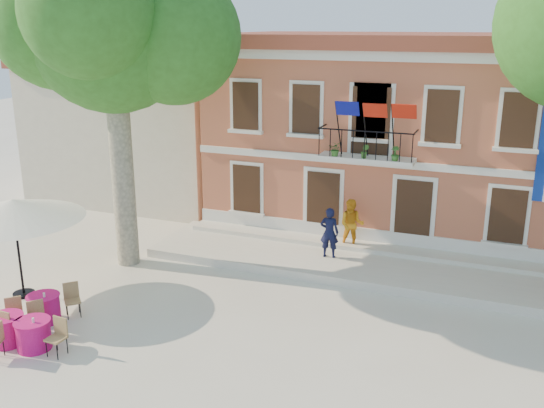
{
  "coord_description": "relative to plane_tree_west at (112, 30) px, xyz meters",
  "views": [
    {
      "loc": [
        6.34,
        -14.13,
        7.87
      ],
      "look_at": [
        -0.6,
        3.5,
        2.2
      ],
      "focal_mm": 40.0,
      "sensor_mm": 36.0,
      "label": 1
    }
  ],
  "objects": [
    {
      "name": "neighbor_west",
      "position": [
        -4.19,
        8.96,
        -4.46
      ],
      "size": [
        9.4,
        9.4,
        6.4
      ],
      "color": "beige",
      "rests_on": "ground"
    },
    {
      "name": "plane_tree_west",
      "position": [
        0.0,
        0.0,
        0.0
      ],
      "size": [
        5.31,
        5.31,
        10.43
      ],
      "color": "#A59E84",
      "rests_on": "ground"
    },
    {
      "name": "ground",
      "position": [
        5.31,
        -2.04,
        -7.67
      ],
      "size": [
        90.0,
        90.0,
        0.0
      ],
      "primitive_type": "plane",
      "color": "beige",
      "rests_on": "ground"
    },
    {
      "name": "patio_umbrella",
      "position": [
        -1.46,
        -3.36,
        -4.97
      ],
      "size": [
        4.04,
        4.04,
        3.0
      ],
      "color": "black",
      "rests_on": "ground"
    },
    {
      "name": "cafe_table_1",
      "position": [
        0.29,
        -5.77,
        -7.24
      ],
      "size": [
        1.76,
        1.84,
        0.95
      ],
      "color": "#D11377",
      "rests_on": "ground"
    },
    {
      "name": "main_building",
      "position": [
        7.31,
        7.95,
        -3.89
      ],
      "size": [
        13.5,
        9.59,
        7.5
      ],
      "color": "#B85D42",
      "rests_on": "ground"
    },
    {
      "name": "pedestrian_orange",
      "position": [
        6.94,
        3.3,
        -6.48
      ],
      "size": [
        0.95,
        0.78,
        1.78
      ],
      "primitive_type": "imported",
      "rotation": [
        0.0,
        0.0,
        0.13
      ],
      "color": "orange",
      "rests_on": "terrace"
    },
    {
      "name": "cafe_table_2",
      "position": [
        0.33,
        -4.46,
        -7.25
      ],
      "size": [
        1.65,
        1.66,
        0.95
      ],
      "color": "#D11377",
      "rests_on": "ground"
    },
    {
      "name": "terrace",
      "position": [
        7.31,
        2.36,
        -7.52
      ],
      "size": [
        14.0,
        3.4,
        0.3
      ],
      "primitive_type": "cube",
      "color": "silver",
      "rests_on": "ground"
    },
    {
      "name": "pedestrian_navy",
      "position": [
        6.43,
        2.29,
        -6.51
      ],
      "size": [
        0.67,
        0.48,
        1.73
      ],
      "primitive_type": "imported",
      "rotation": [
        0.0,
        0.0,
        3.25
      ],
      "color": "black",
      "rests_on": "terrace"
    },
    {
      "name": "cafe_table_0",
      "position": [
        1.11,
        -5.73,
        -7.25
      ],
      "size": [
        1.94,
        0.9,
        0.95
      ],
      "color": "#D11377",
      "rests_on": "ground"
    }
  ]
}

